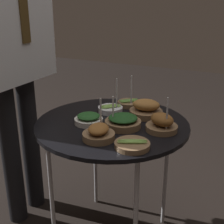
# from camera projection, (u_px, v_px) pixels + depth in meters

# --- Properties ---
(serving_cart) EXTENTS (0.70, 0.70, 0.64)m
(serving_cart) POSITION_uv_depth(u_px,v_px,m) (112.00, 131.00, 1.43)
(serving_cart) COLOR black
(serving_cart) RESTS_ON ground_plane
(bowl_asparagus_far_rim) EXTENTS (0.12, 0.12, 0.17)m
(bowl_asparagus_far_rim) POSITION_uv_depth(u_px,v_px,m) (110.00, 109.00, 1.54)
(bowl_asparagus_far_rim) COLOR silver
(bowl_asparagus_far_rim) RESTS_ON serving_cart
(bowl_roast_front_right) EXTENTS (0.14, 0.14, 0.16)m
(bowl_roast_front_right) POSITION_uv_depth(u_px,v_px,m) (162.00, 124.00, 1.32)
(bowl_roast_front_right) COLOR brown
(bowl_roast_front_right) RESTS_ON serving_cart
(bowl_spinach_near_rim) EXTENTS (0.13, 0.13, 0.05)m
(bowl_spinach_near_rim) POSITION_uv_depth(u_px,v_px,m) (89.00, 119.00, 1.40)
(bowl_spinach_near_rim) COLOR silver
(bowl_spinach_near_rim) RESTS_ON serving_cart
(bowl_roast_mid_left) EXTENTS (0.16, 0.16, 0.08)m
(bowl_roast_mid_left) POSITION_uv_depth(u_px,v_px,m) (146.00, 109.00, 1.48)
(bowl_roast_mid_left) COLOR brown
(bowl_roast_mid_left) RESTS_ON serving_cart
(bowl_roast_back_left) EXTENTS (0.13, 0.13, 0.16)m
(bowl_roast_back_left) POSITION_uv_depth(u_px,v_px,m) (99.00, 133.00, 1.24)
(bowl_roast_back_left) COLOR brown
(bowl_roast_back_left) RESTS_ON serving_cart
(bowl_asparagus_front_left) EXTENTS (0.12, 0.12, 0.17)m
(bowl_asparagus_front_left) POSITION_uv_depth(u_px,v_px,m) (129.00, 103.00, 1.63)
(bowl_asparagus_front_left) COLOR brown
(bowl_asparagus_front_left) RESTS_ON serving_cart
(bowl_spinach_back_right) EXTENTS (0.16, 0.16, 0.14)m
(bowl_spinach_back_right) POSITION_uv_depth(u_px,v_px,m) (123.00, 122.00, 1.36)
(bowl_spinach_back_right) COLOR brown
(bowl_spinach_back_right) RESTS_ON serving_cart
(bowl_asparagus_front_center) EXTENTS (0.14, 0.14, 0.03)m
(bowl_asparagus_front_center) POSITION_uv_depth(u_px,v_px,m) (132.00, 145.00, 1.18)
(bowl_asparagus_front_center) COLOR brown
(bowl_asparagus_front_center) RESTS_ON serving_cart
(waiter_figure) EXTENTS (0.59, 0.22, 1.59)m
(waiter_figure) POSITION_uv_depth(u_px,v_px,m) (8.00, 35.00, 1.48)
(waiter_figure) COLOR black
(waiter_figure) RESTS_ON ground_plane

